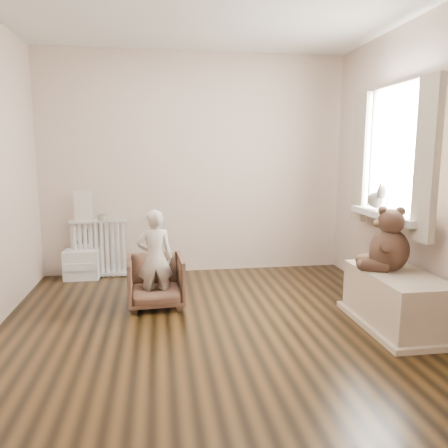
{
  "coord_description": "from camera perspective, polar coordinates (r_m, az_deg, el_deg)",
  "views": [
    {
      "loc": [
        -0.43,
        -3.45,
        1.46
      ],
      "look_at": [
        0.15,
        0.45,
        0.8
      ],
      "focal_mm": 35.0,
      "sensor_mm": 36.0,
      "label": 1
    }
  ],
  "objects": [
    {
      "name": "floor",
      "position": [
        3.77,
        -1.28,
        -13.29
      ],
      "size": [
        3.6,
        3.6,
        0.01
      ],
      "primitive_type": "cube",
      "color": "black",
      "rests_on": "ground"
    },
    {
      "name": "back_wall",
      "position": [
        5.27,
        -3.82,
        7.74
      ],
      "size": [
        3.6,
        0.02,
        2.6
      ],
      "primitive_type": "cube",
      "color": "beige",
      "rests_on": "ground"
    },
    {
      "name": "front_wall",
      "position": [
        1.71,
        6.21,
        4.16
      ],
      "size": [
        3.6,
        0.02,
        2.6
      ],
      "primitive_type": "cube",
      "color": "beige",
      "rests_on": "ground"
    },
    {
      "name": "right_wall",
      "position": [
        4.11,
        24.58,
        6.43
      ],
      "size": [
        0.02,
        3.6,
        2.6
      ],
      "primitive_type": "cube",
      "color": "beige",
      "rests_on": "ground"
    },
    {
      "name": "window",
      "position": [
        4.34,
        22.1,
        8.69
      ],
      "size": [
        0.03,
        0.9,
        1.1
      ],
      "primitive_type": "cube",
      "color": "white",
      "rests_on": "right_wall"
    },
    {
      "name": "window_sill",
      "position": [
        4.34,
        20.6,
        1.08
      ],
      "size": [
        0.22,
        1.1,
        0.06
      ],
      "primitive_type": "cube",
      "color": "silver",
      "rests_on": "right_wall"
    },
    {
      "name": "curtain_left",
      "position": [
        3.8,
        24.98,
        7.59
      ],
      "size": [
        0.06,
        0.26,
        1.3
      ],
      "primitive_type": "cube",
      "color": "#C2B69C",
      "rests_on": "right_wall"
    },
    {
      "name": "curtain_right",
      "position": [
        4.79,
        17.44,
        8.24
      ],
      "size": [
        0.06,
        0.26,
        1.3
      ],
      "primitive_type": "cube",
      "color": "#C2B69C",
      "rests_on": "right_wall"
    },
    {
      "name": "radiator",
      "position": [
        5.28,
        -16.02,
        -2.56
      ],
      "size": [
        0.64,
        0.12,
        0.67
      ],
      "primitive_type": "cube",
      "color": "silver",
      "rests_on": "floor"
    },
    {
      "name": "paper_doll",
      "position": [
        5.23,
        -17.88,
        2.3
      ],
      "size": [
        0.21,
        0.02,
        0.34
      ],
      "primitive_type": "cube",
      "color": "beige",
      "rests_on": "radiator"
    },
    {
      "name": "tin_a",
      "position": [
        5.22,
        -15.61,
        0.84
      ],
      "size": [
        0.11,
        0.11,
        0.06
      ],
      "primitive_type": "cylinder",
      "color": "#A59E8C",
      "rests_on": "radiator"
    },
    {
      "name": "toy_vanity",
      "position": [
        5.31,
        -18.1,
        -3.88
      ],
      "size": [
        0.39,
        0.28,
        0.61
      ],
      "primitive_type": "cube",
      "color": "silver",
      "rests_on": "floor"
    },
    {
      "name": "armchair",
      "position": [
        4.21,
        -8.92,
        -7.4
      ],
      "size": [
        0.55,
        0.56,
        0.48
      ],
      "primitive_type": "imported",
      "rotation": [
        0.0,
        0.0,
        0.06
      ],
      "color": "brown",
      "rests_on": "floor"
    },
    {
      "name": "child",
      "position": [
        4.1,
        -9.01,
        -4.46
      ],
      "size": [
        0.35,
        0.24,
        0.92
      ],
      "primitive_type": "imported",
      "rotation": [
        0.0,
        0.0,
        3.2
      ],
      "color": "silver",
      "rests_on": "armchair"
    },
    {
      "name": "toy_bench",
      "position": [
        3.99,
        21.63,
        -9.57
      ],
      "size": [
        0.52,
        0.98,
        0.46
      ],
      "primitive_type": "cube",
      "color": "beige",
      "rests_on": "floor"
    },
    {
      "name": "teddy_bear",
      "position": [
        3.95,
        20.82,
        -2.66
      ],
      "size": [
        0.53,
        0.48,
        0.54
      ],
      "primitive_type": null,
      "rotation": [
        0.0,
        0.0,
        -0.4
      ],
      "color": "#362218",
      "rests_on": "toy_bench"
    },
    {
      "name": "plush_cat",
      "position": [
        4.48,
        19.45,
        3.07
      ],
      "size": [
        0.29,
        0.34,
        0.25
      ],
      "primitive_type": null,
      "rotation": [
        0.0,
        0.0,
        -0.42
      ],
      "color": "gray",
      "rests_on": "window_sill"
    }
  ]
}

